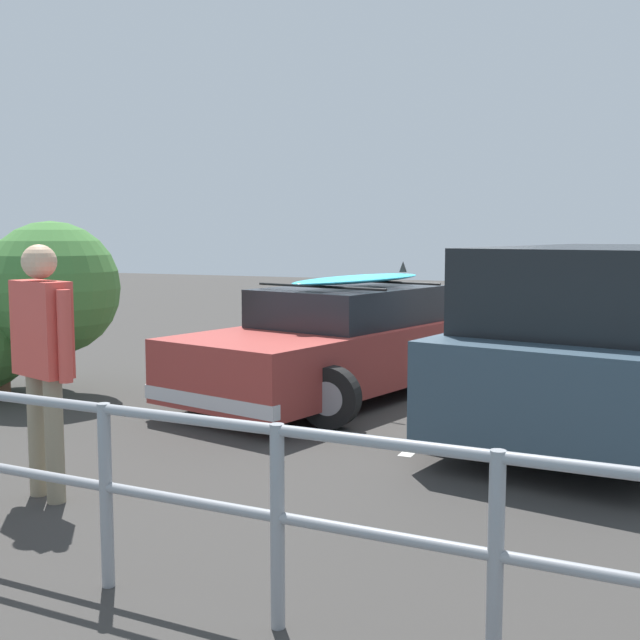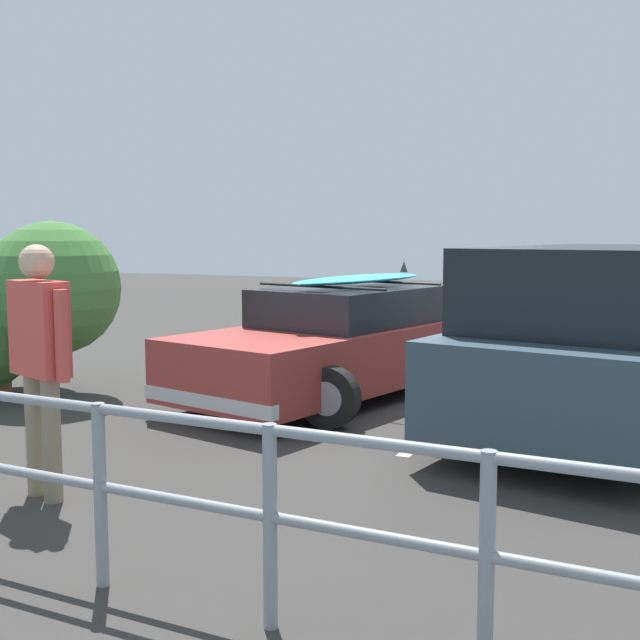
# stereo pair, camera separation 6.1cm
# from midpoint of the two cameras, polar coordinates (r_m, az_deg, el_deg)

# --- Properties ---
(ground_plane) EXTENTS (44.00, 44.00, 0.02)m
(ground_plane) POSITION_cam_midpoint_polar(r_m,az_deg,el_deg) (9.96, 6.92, -4.93)
(ground_plane) COLOR #383533
(ground_plane) RESTS_ON ground
(parking_stripe) EXTENTS (0.12, 4.45, 0.00)m
(parking_stripe) POSITION_cam_midpoint_polar(r_m,az_deg,el_deg) (9.07, 10.11, -6.00)
(parking_stripe) COLOR silver
(parking_stripe) RESTS_ON ground
(sedan_car) EXTENTS (2.95, 4.74, 1.55)m
(sedan_car) POSITION_cam_midpoint_polar(r_m,az_deg,el_deg) (9.45, 1.43, -1.65)
(sedan_car) COLOR #9E3833
(sedan_car) RESTS_ON ground
(suv_car) EXTENTS (3.18, 4.74, 1.78)m
(suv_car) POSITION_cam_midpoint_polar(r_m,az_deg,el_deg) (8.08, 19.58, -1.17)
(suv_car) COLOR #334756
(suv_car) RESTS_ON ground
(person_bystander) EXTENTS (0.68, 0.36, 1.83)m
(person_bystander) POSITION_cam_midpoint_polar(r_m,az_deg,el_deg) (6.00, -19.41, -1.88)
(person_bystander) COLOR gray
(person_bystander) RESTS_ON ground
(railing_fence) EXTENTS (7.41, 0.36, 1.01)m
(railing_fence) POSITION_cam_midpoint_polar(r_m,az_deg,el_deg) (4.19, -9.90, -11.38)
(railing_fence) COLOR gray
(railing_fence) RESTS_ON ground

